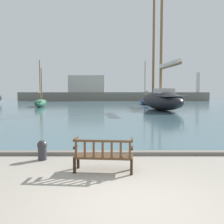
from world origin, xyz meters
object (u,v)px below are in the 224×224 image
(park_bench, at_px, (102,155))
(mooring_bollard, at_px, (41,149))
(sailboat_nearest_starboard, at_px, (144,101))
(sailboat_far_port, at_px, (160,97))
(sailboat_outer_port, at_px, (39,102))

(park_bench, distance_m, mooring_bollard, 2.35)
(park_bench, distance_m, sailboat_nearest_starboard, 36.00)
(sailboat_nearest_starboard, height_order, sailboat_far_port, sailboat_far_port)
(park_bench, bearing_deg, sailboat_outer_port, 109.15)
(park_bench, xyz_separation_m, sailboat_far_port, (6.05, 22.74, 1.07))
(sailboat_far_port, bearing_deg, park_bench, -104.90)
(park_bench, relative_size, sailboat_nearest_starboard, 0.22)
(sailboat_outer_port, height_order, mooring_bollard, sailboat_outer_port)
(sailboat_nearest_starboard, relative_size, sailboat_outer_port, 1.10)
(sailboat_outer_port, bearing_deg, sailboat_far_port, -20.32)
(sailboat_nearest_starboard, height_order, mooring_bollard, sailboat_nearest_starboard)
(sailboat_outer_port, xyz_separation_m, mooring_bollard, (7.93, -27.46, -0.35))
(sailboat_nearest_starboard, bearing_deg, sailboat_far_port, -88.99)
(mooring_bollard, bearing_deg, sailboat_nearest_starboard, 77.14)
(park_bench, distance_m, sailboat_outer_port, 30.34)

